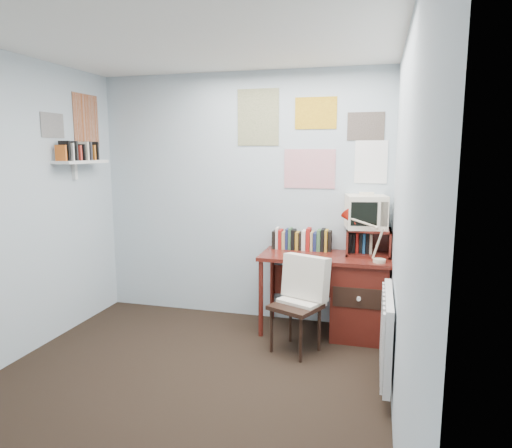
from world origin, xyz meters
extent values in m
plane|color=black|center=(0.00, 0.00, 0.00)|extent=(3.50, 3.50, 0.00)
cube|color=#B2C0CB|center=(0.00, 1.75, 1.25)|extent=(3.00, 0.02, 2.50)
cube|color=#B2C0CB|center=(1.50, 0.00, 1.25)|extent=(0.02, 3.50, 2.50)
cube|color=white|center=(0.00, 0.00, 2.50)|extent=(3.00, 3.50, 0.02)
cube|color=maroon|center=(0.90, 1.48, 0.74)|extent=(1.20, 0.55, 0.03)
cube|color=maroon|center=(1.23, 1.48, 0.36)|extent=(0.50, 0.50, 0.72)
cylinder|color=maroon|center=(0.34, 1.24, 0.36)|extent=(0.04, 0.04, 0.72)
cylinder|color=maroon|center=(0.34, 1.71, 0.36)|extent=(0.04, 0.04, 0.72)
cube|color=maroon|center=(0.65, 1.73, 0.42)|extent=(0.64, 0.02, 0.30)
cube|color=black|center=(0.71, 0.99, 0.40)|extent=(0.54, 0.53, 0.80)
cube|color=#AF180B|center=(1.39, 1.32, 0.96)|extent=(0.33, 0.31, 0.40)
cube|color=maroon|center=(1.29, 1.59, 0.89)|extent=(0.40, 0.30, 0.25)
cube|color=#F0E5C9|center=(1.25, 1.61, 1.18)|extent=(0.41, 0.39, 0.34)
cube|color=maroon|center=(0.66, 1.66, 0.87)|extent=(0.60, 0.14, 0.22)
cube|color=white|center=(1.46, 0.55, 0.42)|extent=(0.09, 0.80, 0.60)
cube|color=white|center=(-1.40, 1.10, 1.62)|extent=(0.20, 0.62, 0.24)
cube|color=white|center=(0.70, 1.74, 1.85)|extent=(1.20, 0.01, 0.90)
cube|color=white|center=(-1.49, 1.10, 2.00)|extent=(0.01, 0.70, 0.60)
camera|label=1|loc=(1.35, -2.71, 1.73)|focal=32.00mm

